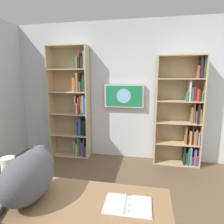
{
  "coord_description": "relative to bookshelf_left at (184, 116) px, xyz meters",
  "views": [
    {
      "loc": [
        -0.54,
        1.61,
        1.64
      ],
      "look_at": [
        -0.01,
        -1.06,
        1.14
      ],
      "focal_mm": 31.0,
      "sensor_mm": 36.0,
      "label": 1
    }
  ],
  "objects": [
    {
      "name": "paper_towel_roll",
      "position": [
        1.76,
        2.37,
        -0.06
      ],
      "size": [
        0.11,
        0.11,
        0.23
      ],
      "primitive_type": "cylinder",
      "color": "white",
      "rests_on": "desk"
    },
    {
      "name": "bookshelf_right",
      "position": [
        2.12,
        0.0,
        0.13
      ],
      "size": [
        0.81,
        0.28,
        2.24
      ],
      "color": "tan",
      "rests_on": "ground"
    },
    {
      "name": "cat",
      "position": [
        1.46,
        2.5,
        0.01
      ],
      "size": [
        0.32,
        0.62,
        0.38
      ],
      "color": "#4C4C51",
      "rests_on": "desk"
    },
    {
      "name": "desk",
      "position": [
        1.19,
        2.51,
        -0.3
      ],
      "size": [
        1.48,
        0.58,
        0.75
      ],
      "color": "olive",
      "rests_on": "ground"
    },
    {
      "name": "wall_back",
      "position": [
        1.16,
        -0.17,
        0.42
      ],
      "size": [
        4.52,
        0.06,
        2.7
      ],
      "primitive_type": "cube",
      "color": "silver",
      "rests_on": "ground"
    },
    {
      "name": "wall_mounted_tv",
      "position": [
        1.12,
        -0.08,
        0.34
      ],
      "size": [
        0.77,
        0.07,
        0.46
      ],
      "color": "#B7B7BC"
    },
    {
      "name": "bookshelf_left",
      "position": [
        0.0,
        0.0,
        0.0
      ],
      "size": [
        0.83,
        0.28,
        2.01
      ],
      "color": "tan",
      "rests_on": "ground"
    },
    {
      "name": "open_binder",
      "position": [
        0.75,
        2.47,
        -0.17
      ],
      "size": [
        0.33,
        0.23,
        0.02
      ],
      "color": "white",
      "rests_on": "desk"
    }
  ]
}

